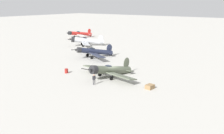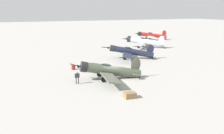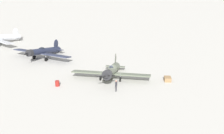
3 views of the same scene
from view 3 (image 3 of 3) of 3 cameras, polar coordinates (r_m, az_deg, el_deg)
name	(u,v)px [view 3 (image 3 of 3)]	position (r m, az deg, el deg)	size (l,w,h in m)	color
ground_plane	(112,77)	(43.97, 0.00, -2.21)	(400.00, 400.00, 0.00)	#A8A59E
airplane_foreground	(111,71)	(43.03, -0.11, -0.82)	(12.84, 10.27, 3.38)	#4C5442
airplane_mid_apron	(43,51)	(54.83, -14.59, 3.26)	(12.45, 10.44, 3.14)	#1E2338
ground_crew_mechanic	(116,85)	(38.47, 0.90, -3.82)	(0.34, 0.66, 1.73)	#2D2D33
equipment_crate	(168,79)	(43.26, 11.86, -2.54)	(1.17, 1.44, 0.68)	olive
fuel_drum	(57,83)	(41.32, -11.67, -3.48)	(0.69, 0.69, 0.84)	maroon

